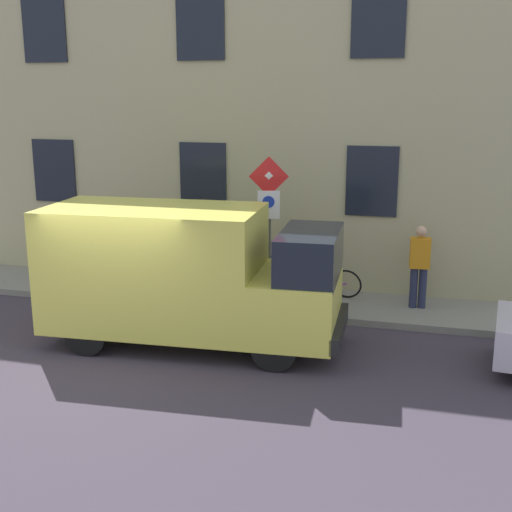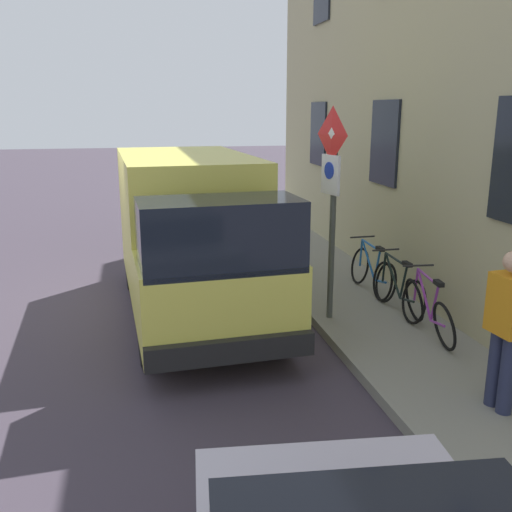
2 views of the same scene
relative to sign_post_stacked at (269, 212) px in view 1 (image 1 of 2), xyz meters
The scene contains 9 objects.
ground_plane 3.88m from the sign_post_stacked, 142.48° to the left, with size 80.00×80.00×0.00m, color #3C333E.
sidewalk_slab 2.96m from the sign_post_stacked, 69.30° to the left, with size 1.91×15.88×0.14m, color gray.
building_facade 3.43m from the sign_post_stacked, 43.85° to the left, with size 0.75×13.88×8.18m.
sign_post_stacked is the anchor object (origin of this frame).
delivery_van 2.33m from the sign_post_stacked, 151.73° to the left, with size 2.29×5.43×2.50m.
bicycle_purple 2.21m from the sign_post_stacked, 38.95° to the right, with size 0.46×1.72×0.89m.
bicycle_black 2.01m from the sign_post_stacked, ahead, with size 0.46×1.71×0.89m.
bicycle_blue 2.25m from the sign_post_stacked, 41.54° to the left, with size 0.46×1.71×0.89m.
pedestrian 3.27m from the sign_post_stacked, 73.40° to the right, with size 0.30×0.42×1.72m.
Camera 1 is at (-10.10, -5.12, 4.47)m, focal length 46.72 mm.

